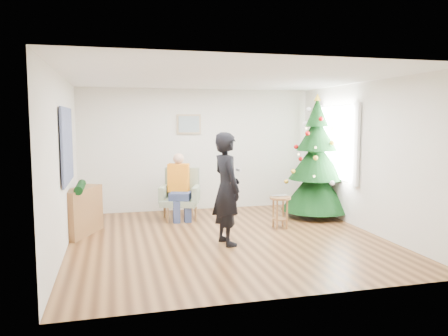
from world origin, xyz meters
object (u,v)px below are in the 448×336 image
object	(u,v)px
christmas_tree	(316,162)
stool	(280,212)
armchair	(180,201)
standing_man	(227,189)
console	(81,212)

from	to	relation	value
christmas_tree	stool	distance (m)	1.52
armchair	standing_man	world-z (taller)	standing_man
stool	console	distance (m)	3.46
christmas_tree	armchair	world-z (taller)	christmas_tree
christmas_tree	stool	world-z (taller)	christmas_tree
christmas_tree	console	world-z (taller)	christmas_tree
christmas_tree	console	distance (m)	4.55
armchair	console	xyz separation A→B (m)	(-1.81, -0.80, 0.04)
stool	standing_man	world-z (taller)	standing_man
stool	console	size ratio (longest dim) A/B	0.57
armchair	christmas_tree	bearing A→B (deg)	8.76
christmas_tree	console	bearing A→B (deg)	-175.57
armchair	console	distance (m)	1.98
armchair	console	size ratio (longest dim) A/B	0.99
console	armchair	bearing A→B (deg)	48.77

